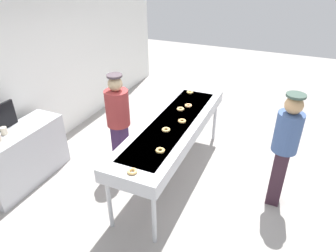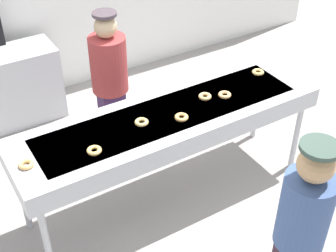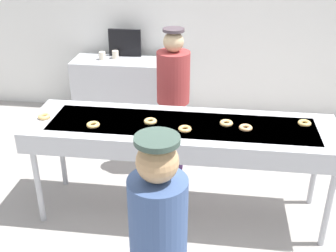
% 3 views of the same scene
% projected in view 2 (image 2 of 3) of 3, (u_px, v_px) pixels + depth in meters
% --- Properties ---
extents(ground_plane, '(16.00, 16.00, 0.00)m').
position_uv_depth(ground_plane, '(169.00, 194.00, 4.68)').
color(ground_plane, '#9E9993').
extents(fryer_conveyor, '(2.81, 0.78, 0.97)m').
position_uv_depth(fryer_conveyor, '(170.00, 122.00, 4.16)').
color(fryer_conveyor, '#B7BABF').
rests_on(fryer_conveyor, ground).
extents(glazed_donut_0, '(0.16, 0.16, 0.03)m').
position_uv_depth(glazed_donut_0, '(225.00, 95.00, 4.31)').
color(glazed_donut_0, '#E8AC6E').
rests_on(glazed_donut_0, fryer_conveyor).
extents(glazed_donut_1, '(0.14, 0.14, 0.03)m').
position_uv_depth(glazed_donut_1, '(205.00, 96.00, 4.29)').
color(glazed_donut_1, '#EBB86D').
rests_on(glazed_donut_1, fryer_conveyor).
extents(glazed_donut_2, '(0.16, 0.16, 0.03)m').
position_uv_depth(glazed_donut_2, '(94.00, 150.00, 3.66)').
color(glazed_donut_2, '#E3B461').
rests_on(glazed_donut_2, fryer_conveyor).
extents(glazed_donut_3, '(0.15, 0.15, 0.03)m').
position_uv_depth(glazed_donut_3, '(258.00, 72.00, 4.64)').
color(glazed_donut_3, '#E7B965').
rests_on(glazed_donut_3, fryer_conveyor).
extents(glazed_donut_4, '(0.12, 0.12, 0.03)m').
position_uv_depth(glazed_donut_4, '(181.00, 117.00, 4.02)').
color(glazed_donut_4, '#E8AC60').
rests_on(glazed_donut_4, fryer_conveyor).
extents(glazed_donut_5, '(0.13, 0.13, 0.03)m').
position_uv_depth(glazed_donut_5, '(26.00, 164.00, 3.53)').
color(glazed_donut_5, '#E9B567').
rests_on(glazed_donut_5, fryer_conveyor).
extents(glazed_donut_6, '(0.16, 0.16, 0.03)m').
position_uv_depth(glazed_donut_6, '(142.00, 122.00, 3.97)').
color(glazed_donut_6, '#DBB268').
rests_on(glazed_donut_6, fryer_conveyor).
extents(worker_baker, '(0.36, 0.36, 1.63)m').
position_uv_depth(worker_baker, '(110.00, 80.00, 4.62)').
color(worker_baker, '#382049').
rests_on(worker_baker, ground).
extents(customer_waiting, '(0.33, 0.33, 1.67)m').
position_uv_depth(customer_waiting, '(299.00, 233.00, 3.05)').
color(customer_waiting, '#341F2B').
rests_on(customer_waiting, ground).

